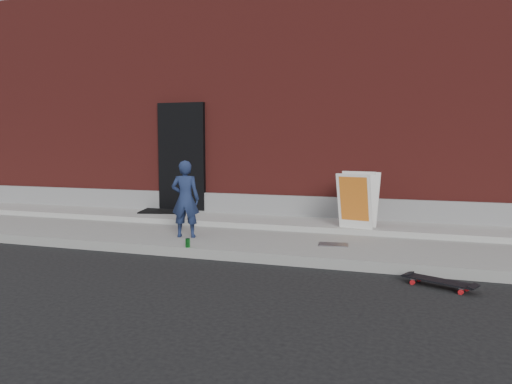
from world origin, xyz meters
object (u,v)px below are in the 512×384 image
at_px(skateboard, 439,281).
at_px(pizza_sign, 358,200).
at_px(child, 185,199).
at_px(soda_can, 188,243).

bearing_deg(skateboard, pizza_sign, 117.20).
bearing_deg(child, skateboard, 150.43).
xyz_separation_m(child, pizza_sign, (2.65, 1.21, -0.05)).
distance_m(skateboard, pizza_sign, 2.80).
relative_size(child, skateboard, 1.49).
distance_m(child, pizza_sign, 2.91).
xyz_separation_m(pizza_sign, soda_can, (-2.27, -1.93, -0.52)).
bearing_deg(pizza_sign, soda_can, -139.60).
bearing_deg(child, pizza_sign, -167.74).
bearing_deg(pizza_sign, child, -155.43).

